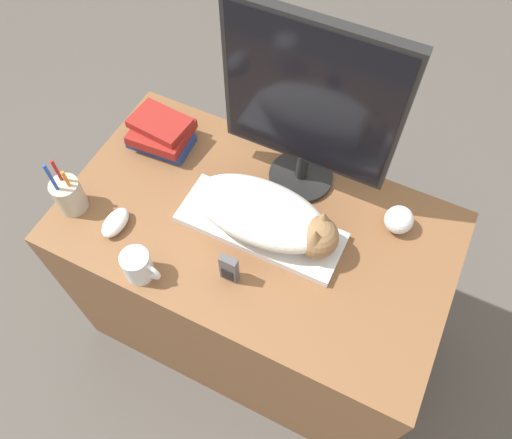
# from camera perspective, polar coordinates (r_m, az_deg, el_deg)

# --- Properties ---
(ground_plane) EXTENTS (12.00, 12.00, 0.00)m
(ground_plane) POSITION_cam_1_polar(r_m,az_deg,el_deg) (1.99, -4.37, -19.14)
(ground_plane) COLOR #4C4742
(desk) EXTENTS (1.11, 0.64, 0.74)m
(desk) POSITION_cam_1_polar(r_m,az_deg,el_deg) (1.72, -0.10, -7.12)
(desk) COLOR brown
(desk) RESTS_ON ground_plane
(keyboard) EXTENTS (0.46, 0.17, 0.02)m
(keyboard) POSITION_cam_1_polar(r_m,az_deg,el_deg) (1.38, 0.53, -0.90)
(keyboard) COLOR silver
(keyboard) RESTS_ON desk
(cat) EXTENTS (0.41, 0.19, 0.13)m
(cat) POSITION_cam_1_polar(r_m,az_deg,el_deg) (1.31, 1.51, 0.39)
(cat) COLOR white
(cat) RESTS_ON keyboard
(monitor) EXTENTS (0.46, 0.19, 0.55)m
(monitor) POSITION_cam_1_polar(r_m,az_deg,el_deg) (1.27, 6.12, 12.83)
(monitor) COLOR black
(monitor) RESTS_ON desk
(computer_mouse) EXTENTS (0.06, 0.10, 0.04)m
(computer_mouse) POSITION_cam_1_polar(r_m,az_deg,el_deg) (1.43, -15.78, -0.34)
(computer_mouse) COLOR silver
(computer_mouse) RESTS_ON desk
(coffee_mug) EXTENTS (0.11, 0.08, 0.09)m
(coffee_mug) POSITION_cam_1_polar(r_m,az_deg,el_deg) (1.32, -13.29, -5.20)
(coffee_mug) COLOR silver
(coffee_mug) RESTS_ON desk
(pen_cup) EXTENTS (0.08, 0.08, 0.21)m
(pen_cup) POSITION_cam_1_polar(r_m,az_deg,el_deg) (1.48, -20.62, 2.65)
(pen_cup) COLOR #B2A893
(pen_cup) RESTS_ON desk
(baseball) EXTENTS (0.08, 0.08, 0.08)m
(baseball) POSITION_cam_1_polar(r_m,az_deg,el_deg) (1.42, 16.01, -0.03)
(baseball) COLOR silver
(baseball) RESTS_ON desk
(phone) EXTENTS (0.05, 0.02, 0.10)m
(phone) POSITION_cam_1_polar(r_m,az_deg,el_deg) (1.28, -3.09, -5.66)
(phone) COLOR #4C4C51
(phone) RESTS_ON desk
(book_stack) EXTENTS (0.20, 0.16, 0.09)m
(book_stack) POSITION_cam_1_polar(r_m,az_deg,el_deg) (1.57, -10.80, 9.72)
(book_stack) COLOR navy
(book_stack) RESTS_ON desk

